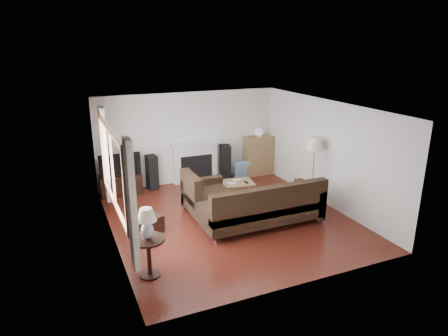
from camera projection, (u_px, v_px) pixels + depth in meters
name	position (u px, v px, depth m)	size (l,w,h in m)	color
room	(230.00, 165.00, 8.51)	(5.10, 5.60, 2.54)	#531C12
window	(112.00, 168.00, 7.32)	(0.12, 2.74, 1.54)	brown
curtain_near	(132.00, 205.00, 6.06)	(0.10, 0.35, 2.10)	beige
curtain_far	(105.00, 155.00, 8.71)	(0.10, 0.35, 2.10)	beige
fireplace	(196.00, 162.00, 11.08)	(1.40, 0.26, 1.15)	white
tv_stand	(121.00, 184.00, 10.25)	(1.05, 0.47, 0.52)	black
television	(119.00, 164.00, 10.08)	(1.03, 0.13, 0.59)	black
speaker_left	(152.00, 172.00, 10.56)	(0.26, 0.31, 0.92)	black
speaker_right	(225.00, 162.00, 11.33)	(0.27, 0.33, 0.99)	black
bookshelf	(258.00, 156.00, 11.70)	(0.83, 0.39, 1.14)	olive
globe_lamp	(259.00, 132.00, 11.49)	(0.24, 0.24, 0.24)	white
sectional_sofa	(261.00, 204.00, 8.49)	(2.87, 2.10, 0.93)	black
coffee_table	(230.00, 191.00, 9.90)	(1.15, 0.63, 0.45)	olive
footstool	(150.00, 224.00, 8.25)	(0.42, 0.42, 0.35)	black
floor_lamp	(313.00, 171.00, 9.52)	(0.43, 0.43, 1.65)	#A9823B
side_table	(149.00, 257.00, 6.64)	(0.56, 0.56, 0.70)	black
table_lamp	(147.00, 224.00, 6.45)	(0.33, 0.33, 0.53)	silver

